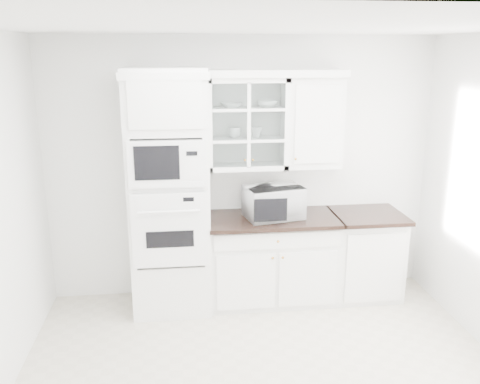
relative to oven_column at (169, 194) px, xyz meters
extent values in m
cube|color=white|center=(0.75, 0.32, 0.15)|extent=(4.00, 0.02, 2.70)
cube|color=white|center=(0.75, -1.42, 1.49)|extent=(4.00, 3.50, 0.02)
cube|color=white|center=(0.00, 0.01, 0.00)|extent=(0.76, 0.65, 2.40)
cube|color=white|center=(0.00, -0.33, -0.26)|extent=(0.70, 0.03, 0.72)
cube|color=black|center=(0.00, -0.35, -0.34)|extent=(0.44, 0.01, 0.16)
cube|color=white|center=(0.00, -0.33, 0.37)|extent=(0.70, 0.03, 0.43)
cube|color=black|center=(-0.09, -0.35, 0.39)|extent=(0.40, 0.01, 0.31)
cube|color=white|center=(1.03, 0.03, -0.76)|extent=(1.30, 0.60, 0.88)
cube|color=black|center=(1.03, 0.00, -0.30)|extent=(1.32, 0.67, 0.04)
cube|color=white|center=(2.03, 0.03, -0.76)|extent=(0.70, 0.60, 0.88)
cube|color=black|center=(2.03, 0.00, -0.30)|extent=(0.72, 0.67, 0.04)
cube|color=white|center=(0.78, 0.17, 0.65)|extent=(0.80, 0.33, 0.90)
cube|color=white|center=(0.78, 0.17, 0.50)|extent=(0.74, 0.29, 0.02)
cube|color=white|center=(0.78, 0.17, 0.80)|extent=(0.74, 0.29, 0.02)
cube|color=white|center=(1.46, 0.17, 0.65)|extent=(0.55, 0.33, 0.90)
cube|color=white|center=(0.68, 0.14, 1.14)|extent=(2.14, 0.38, 0.07)
imported|color=white|center=(1.03, 0.01, -0.12)|extent=(0.64, 0.57, 0.32)
imported|color=white|center=(0.62, 0.16, 0.84)|extent=(0.26, 0.26, 0.05)
imported|color=white|center=(0.98, 0.16, 0.84)|extent=(0.22, 0.22, 0.06)
imported|color=white|center=(0.66, 0.18, 0.56)|extent=(0.15, 0.15, 0.10)
imported|color=white|center=(0.88, 0.18, 0.56)|extent=(0.14, 0.14, 0.10)
camera|label=1|loc=(0.12, -4.80, 1.35)|focal=38.00mm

